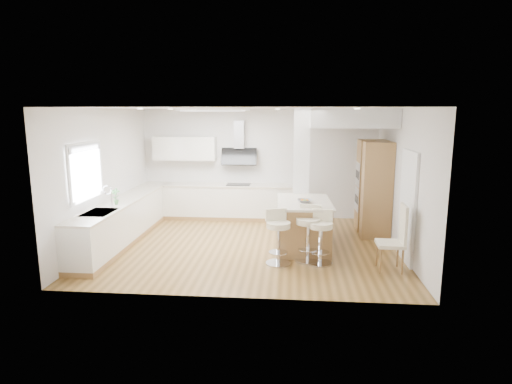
# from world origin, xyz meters

# --- Properties ---
(ground) EXTENTS (6.00, 6.00, 0.00)m
(ground) POSITION_xyz_m (0.00, 0.00, 0.00)
(ground) COLOR olive
(ground) RESTS_ON ground
(ceiling) EXTENTS (6.00, 5.00, 0.02)m
(ceiling) POSITION_xyz_m (0.00, 0.00, 0.00)
(ceiling) COLOR silver
(ceiling) RESTS_ON ground
(wall_back) EXTENTS (6.00, 0.04, 2.80)m
(wall_back) POSITION_xyz_m (0.00, 2.50, 1.40)
(wall_back) COLOR silver
(wall_back) RESTS_ON ground
(wall_left) EXTENTS (0.04, 5.00, 2.80)m
(wall_left) POSITION_xyz_m (-3.00, 0.00, 1.40)
(wall_left) COLOR silver
(wall_left) RESTS_ON ground
(wall_right) EXTENTS (0.04, 5.00, 2.80)m
(wall_right) POSITION_xyz_m (3.00, 0.00, 1.40)
(wall_right) COLOR silver
(wall_right) RESTS_ON ground
(skylight) EXTENTS (4.10, 2.10, 0.06)m
(skylight) POSITION_xyz_m (-0.79, 0.60, 2.77)
(skylight) COLOR white
(skylight) RESTS_ON ground
(window_left) EXTENTS (0.06, 1.28, 1.07)m
(window_left) POSITION_xyz_m (-2.96, -0.90, 1.69)
(window_left) COLOR white
(window_left) RESTS_ON ground
(doorway_right) EXTENTS (0.05, 1.00, 2.10)m
(doorway_right) POSITION_xyz_m (2.97, -0.60, 1.00)
(doorway_right) COLOR #423B34
(doorway_right) RESTS_ON ground
(counter_left) EXTENTS (0.63, 4.50, 1.35)m
(counter_left) POSITION_xyz_m (-2.70, 0.23, 0.46)
(counter_left) COLOR #A37946
(counter_left) RESTS_ON ground
(counter_back) EXTENTS (3.62, 0.63, 2.50)m
(counter_back) POSITION_xyz_m (-0.91, 2.22, 0.70)
(counter_back) COLOR #A37946
(counter_back) RESTS_ON ground
(pillar) EXTENTS (0.35, 0.35, 2.80)m
(pillar) POSITION_xyz_m (1.05, 0.95, 1.40)
(pillar) COLOR white
(pillar) RESTS_ON ground
(soffit) EXTENTS (1.78, 2.20, 0.40)m
(soffit) POSITION_xyz_m (2.10, 1.40, 2.60)
(soffit) COLOR silver
(soffit) RESTS_ON ground
(oven_column) EXTENTS (0.63, 1.21, 2.10)m
(oven_column) POSITION_xyz_m (2.68, 1.23, 1.05)
(oven_column) COLOR #A37946
(oven_column) RESTS_ON ground
(peninsula) EXTENTS (1.12, 1.64, 1.05)m
(peninsula) POSITION_xyz_m (1.11, -0.03, 0.49)
(peninsula) COLOR #A37946
(peninsula) RESTS_ON ground
(bar_stool_a) EXTENTS (0.57, 0.57, 1.00)m
(bar_stool_a) POSITION_xyz_m (0.62, -1.01, 0.56)
(bar_stool_a) COLOR silver
(bar_stool_a) RESTS_ON ground
(bar_stool_b) EXTENTS (0.58, 0.58, 1.04)m
(bar_stool_b) POSITION_xyz_m (1.17, -0.79, 0.59)
(bar_stool_b) COLOR silver
(bar_stool_b) RESTS_ON ground
(bar_stool_c) EXTENTS (0.52, 0.52, 0.99)m
(bar_stool_c) POSITION_xyz_m (1.39, -0.92, 0.56)
(bar_stool_c) COLOR silver
(bar_stool_c) RESTS_ON ground
(dining_chair) EXTENTS (0.46, 0.46, 1.18)m
(dining_chair) POSITION_xyz_m (2.68, -1.15, 0.63)
(dining_chair) COLOR #F1E7C4
(dining_chair) RESTS_ON ground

